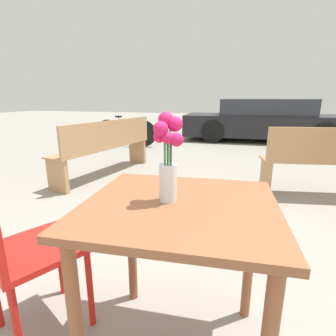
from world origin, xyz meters
TOP-DOWN VIEW (x-y plane):
  - table_front at (0.00, 0.00)m, footprint 0.83×0.78m
  - flower_vase at (-0.05, 0.01)m, footprint 0.12×0.12m
  - cafe_chair at (-0.74, -0.14)m, footprint 0.53×0.53m
  - bench_middle at (-1.81, 2.53)m, footprint 0.68×1.96m
  - bicycle at (-2.73, 4.98)m, footprint 1.58×0.44m
  - parked_car at (0.56, 7.02)m, footprint 4.45×2.02m

SIDE VIEW (x-z plane):
  - bicycle at x=-2.73m, z-range -0.03..0.71m
  - bench_middle at x=-1.81m, z-range 0.05..0.90m
  - cafe_chair at x=-0.74m, z-range 0.07..0.96m
  - parked_car at x=0.56m, z-range -0.02..1.13m
  - table_front at x=0.00m, z-range 0.25..1.00m
  - flower_vase at x=-0.05m, z-range 0.75..1.11m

